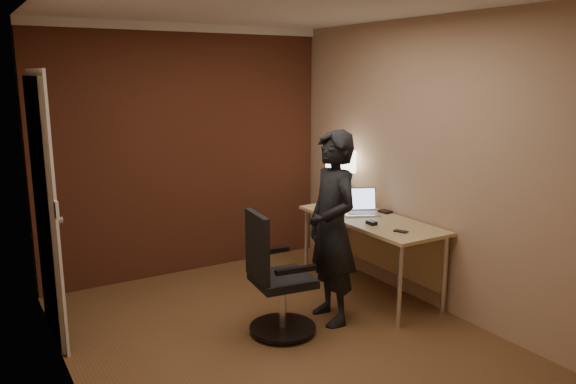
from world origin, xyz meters
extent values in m
plane|color=brown|center=(0.00, 0.00, 0.00)|extent=(4.00, 4.00, 0.00)
plane|color=white|center=(0.00, 0.00, 2.50)|extent=(4.00, 4.00, 0.00)
plane|color=tan|center=(0.00, 2.00, 1.25)|extent=(3.00, 0.00, 3.00)
plane|color=tan|center=(0.00, -2.00, 1.25)|extent=(3.00, 0.00, 3.00)
plane|color=tan|center=(-1.50, 0.00, 1.25)|extent=(0.00, 4.00, 4.00)
plane|color=tan|center=(1.50, 0.00, 1.25)|extent=(0.00, 4.00, 4.00)
cube|color=brown|center=(0.00, 1.97, 1.25)|extent=(2.98, 0.06, 2.50)
cube|color=silver|center=(0.00, 1.96, 2.46)|extent=(3.00, 0.08, 0.08)
cube|color=silver|center=(1.46, 0.00, 2.46)|extent=(0.08, 4.00, 0.08)
cube|color=silver|center=(-1.48, 1.10, 1.00)|extent=(0.05, 0.82, 2.02)
cube|color=silver|center=(-1.46, 1.10, 1.00)|extent=(0.02, 0.92, 2.12)
cylinder|color=silver|center=(-1.43, 0.77, 1.00)|extent=(0.05, 0.05, 0.05)
cube|color=silver|center=(-1.49, 0.45, 1.15)|extent=(0.02, 0.08, 0.12)
cube|color=#DABC7D|center=(1.18, 0.47, 0.71)|extent=(0.60, 1.50, 0.03)
cube|color=#DABC7D|center=(1.46, 0.47, 0.43)|extent=(0.02, 1.38, 0.54)
cylinder|color=silver|center=(0.93, -0.22, 0.35)|extent=(0.04, 0.04, 0.70)
cylinder|color=silver|center=(0.93, 1.16, 0.35)|extent=(0.04, 0.04, 0.70)
cylinder|color=silver|center=(1.43, -0.22, 0.35)|extent=(0.04, 0.04, 0.70)
cylinder|color=silver|center=(1.43, 1.16, 0.35)|extent=(0.04, 0.04, 0.70)
cube|color=silver|center=(1.31, 1.12, 0.74)|extent=(0.11, 0.11, 0.01)
cylinder|color=silver|center=(1.31, 1.12, 0.90)|extent=(0.01, 0.01, 0.30)
cube|color=white|center=(1.31, 1.12, 1.16)|extent=(0.22, 0.22, 0.22)
cube|color=silver|center=(1.20, 0.62, 0.74)|extent=(0.40, 0.35, 0.01)
cube|color=silver|center=(1.24, 0.73, 0.85)|extent=(0.32, 0.19, 0.22)
cube|color=#B2CCF2|center=(1.24, 0.72, 0.85)|extent=(0.29, 0.17, 0.19)
cube|color=gray|center=(1.20, 0.61, 0.75)|extent=(0.31, 0.24, 0.00)
cube|color=black|center=(1.05, 0.29, 0.75)|extent=(0.07, 0.10, 0.03)
cube|color=black|center=(1.11, -0.02, 0.73)|extent=(0.10, 0.13, 0.01)
cube|color=black|center=(1.43, 0.55, 0.74)|extent=(0.10, 0.12, 0.02)
cylinder|color=black|center=(0.08, 0.18, 0.04)|extent=(0.53, 0.53, 0.03)
cylinder|color=silver|center=(0.08, 0.18, 0.24)|extent=(0.06, 0.06, 0.40)
cube|color=black|center=(0.08, 0.18, 0.45)|extent=(0.49, 0.49, 0.07)
cube|color=black|center=(-0.13, 0.21, 0.74)|extent=(0.10, 0.40, 0.52)
cube|color=black|center=(0.11, 0.43, 0.61)|extent=(0.33, 0.09, 0.04)
cube|color=black|center=(0.05, -0.06, 0.61)|extent=(0.33, 0.09, 0.04)
imported|color=black|center=(0.55, 0.18, 0.80)|extent=(0.45, 0.62, 1.59)
camera|label=1|loc=(-2.03, -3.39, 2.03)|focal=35.00mm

